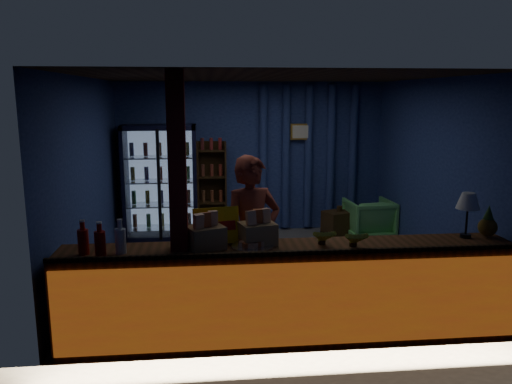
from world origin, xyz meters
TOP-DOWN VIEW (x-y plane):
  - ground at (0.00, 0.00)m, footprint 4.60×4.60m
  - room_walls at (0.00, 0.00)m, footprint 4.60×4.60m
  - counter at (0.00, -1.91)m, footprint 4.40×0.57m
  - support_post at (-1.05, -1.90)m, footprint 0.16×0.16m
  - beverage_cooler at (-1.55, 1.92)m, footprint 1.20×0.62m
  - bottle_shelf at (-0.70, 2.06)m, footprint 0.50×0.28m
  - curtain_folds at (1.00, 2.14)m, footprint 1.74×0.14m
  - framed_picture at (0.85, 2.10)m, footprint 0.36×0.04m
  - shopkeeper at (-0.32, -1.34)m, footprint 0.75×0.61m
  - green_chair at (1.90, 1.42)m, footprint 0.76×0.78m
  - side_table at (1.42, 1.53)m, footprint 0.60×0.52m
  - yellow_sign at (-0.70, -1.75)m, footprint 0.46×0.17m
  - soda_bottles at (-1.74, -1.98)m, footprint 0.43×0.18m
  - snack_box_left at (-0.31, -1.81)m, footprint 0.38×0.34m
  - snack_box_centre at (-0.81, -1.88)m, footprint 0.41×0.37m
  - pastry_tray at (-0.37, -1.91)m, footprint 0.40×0.40m
  - banana_bunches at (0.46, -1.95)m, footprint 0.53×0.31m
  - table_lamp at (1.82, -1.78)m, footprint 0.24×0.24m
  - pineapple at (2.05, -1.79)m, footprint 0.19×0.19m

SIDE VIEW (x-z plane):
  - ground at x=0.00m, z-range 0.00..0.00m
  - side_table at x=1.42m, z-range -0.04..0.50m
  - green_chair at x=1.90m, z-range 0.00..0.67m
  - counter at x=0.00m, z-range -0.02..0.97m
  - bottle_shelf at x=-0.70m, z-range -0.01..1.59m
  - shopkeeper at x=-0.32m, z-range 0.00..1.76m
  - beverage_cooler at x=-1.55m, z-range -0.02..1.88m
  - pastry_tray at x=-0.37m, z-range 0.94..1.00m
  - banana_bunches at x=0.46m, z-range 0.95..1.13m
  - snack_box_left at x=-0.31m, z-range 0.90..1.25m
  - snack_box_centre at x=-0.81m, z-range 0.90..1.25m
  - soda_bottles at x=-1.74m, z-range 0.92..1.24m
  - pineapple at x=2.05m, z-range 0.92..1.25m
  - yellow_sign at x=-0.70m, z-range 0.95..1.31m
  - support_post at x=-1.05m, z-range 0.00..2.60m
  - curtain_folds at x=1.00m, z-range 0.05..2.55m
  - table_lamp at x=1.82m, z-range 1.08..1.54m
  - room_walls at x=0.00m, z-range -0.73..3.87m
  - framed_picture at x=0.85m, z-range 1.61..1.89m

